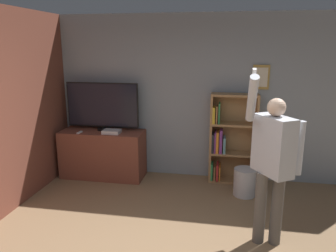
{
  "coord_description": "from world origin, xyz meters",
  "views": [
    {
      "loc": [
        0.6,
        -2.43,
        2.2
      ],
      "look_at": [
        -0.15,
        1.77,
        1.14
      ],
      "focal_mm": 35.0,
      "sensor_mm": 36.0,
      "label": 1
    }
  ],
  "objects": [
    {
      "name": "wall_side_brick",
      "position": [
        -2.23,
        1.45,
        1.35
      ],
      "size": [
        0.06,
        4.51,
        2.7
      ],
      "color": "brown",
      "rests_on": "ground_plane"
    },
    {
      "name": "waste_bin",
      "position": [
        0.93,
        2.26,
        0.21
      ],
      "size": [
        0.33,
        0.33,
        0.41
      ],
      "color": "#B7B7BC",
      "rests_on": "ground_plane"
    },
    {
      "name": "person",
      "position": [
        1.12,
        1.05,
        1.02
      ],
      "size": [
        0.61,
        0.58,
        1.99
      ],
      "rotation": [
        0.0,
        0.0,
        -1.0
      ],
      "color": "#56514C",
      "rests_on": "ground_plane"
    },
    {
      "name": "game_console",
      "position": [
        -1.21,
        2.49,
        0.83
      ],
      "size": [
        0.28,
        0.21,
        0.06
      ],
      "color": "silver",
      "rests_on": "tv_ledge"
    },
    {
      "name": "television",
      "position": [
        -1.42,
        2.67,
        1.22
      ],
      "size": [
        1.23,
        0.22,
        0.8
      ],
      "color": "black",
      "rests_on": "tv_ledge"
    },
    {
      "name": "bookshelf",
      "position": [
        0.67,
        2.76,
        0.7
      ],
      "size": [
        0.74,
        0.28,
        1.46
      ],
      "color": "#997047",
      "rests_on": "ground_plane"
    },
    {
      "name": "remote_loose",
      "position": [
        -1.73,
        2.41,
        0.81
      ],
      "size": [
        0.04,
        0.14,
        0.02
      ],
      "color": "white",
      "rests_on": "tv_ledge"
    },
    {
      "name": "tv_ledge",
      "position": [
        -1.42,
        2.59,
        0.4
      ],
      "size": [
        1.39,
        0.55,
        0.8
      ],
      "color": "brown",
      "rests_on": "ground_plane"
    },
    {
      "name": "wall_back",
      "position": [
        0.0,
        2.94,
        1.35
      ],
      "size": [
        6.4,
        0.09,
        2.7
      ],
      "color": "gray",
      "rests_on": "ground_plane"
    }
  ]
}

